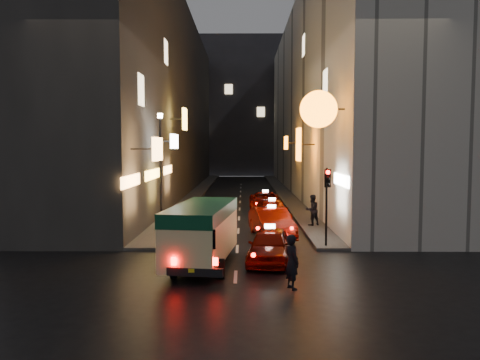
{
  "coord_description": "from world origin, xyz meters",
  "views": [
    {
      "loc": [
        0.27,
        -12.22,
        4.59
      ],
      "look_at": [
        0.09,
        13.0,
        2.79
      ],
      "focal_mm": 35.0,
      "sensor_mm": 36.0,
      "label": 1
    }
  ],
  "objects_px": {
    "pedestrian_crossing": "(292,258)",
    "lamp_post": "(161,163)",
    "traffic_light": "(327,190)",
    "minibus": "(202,227)",
    "taxi_near": "(270,243)"
  },
  "relations": [
    {
      "from": "lamp_post",
      "to": "traffic_light",
      "type": "bearing_deg",
      "value": -28.91
    },
    {
      "from": "minibus",
      "to": "taxi_near",
      "type": "relative_size",
      "value": 1.1
    },
    {
      "from": "taxi_near",
      "to": "pedestrian_crossing",
      "type": "bearing_deg",
      "value": -81.61
    },
    {
      "from": "traffic_light",
      "to": "lamp_post",
      "type": "xyz_separation_m",
      "value": [
        -8.2,
        4.53,
        1.04
      ]
    },
    {
      "from": "taxi_near",
      "to": "pedestrian_crossing",
      "type": "height_order",
      "value": "pedestrian_crossing"
    },
    {
      "from": "taxi_near",
      "to": "lamp_post",
      "type": "xyz_separation_m",
      "value": [
        -5.52,
        6.87,
        2.93
      ]
    },
    {
      "from": "minibus",
      "to": "pedestrian_crossing",
      "type": "bearing_deg",
      "value": -42.93
    },
    {
      "from": "pedestrian_crossing",
      "to": "lamp_post",
      "type": "xyz_separation_m",
      "value": [
        -6.04,
        10.38,
        2.72
      ]
    },
    {
      "from": "lamp_post",
      "to": "minibus",
      "type": "bearing_deg",
      "value": -68.83
    },
    {
      "from": "minibus",
      "to": "taxi_near",
      "type": "distance_m",
      "value": 2.79
    },
    {
      "from": "pedestrian_crossing",
      "to": "lamp_post",
      "type": "distance_m",
      "value": 12.31
    },
    {
      "from": "minibus",
      "to": "traffic_light",
      "type": "distance_m",
      "value": 6.18
    },
    {
      "from": "traffic_light",
      "to": "lamp_post",
      "type": "height_order",
      "value": "lamp_post"
    },
    {
      "from": "pedestrian_crossing",
      "to": "traffic_light",
      "type": "distance_m",
      "value": 6.46
    },
    {
      "from": "taxi_near",
      "to": "pedestrian_crossing",
      "type": "xyz_separation_m",
      "value": [
        0.52,
        -3.51,
        0.21
      ]
    }
  ]
}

